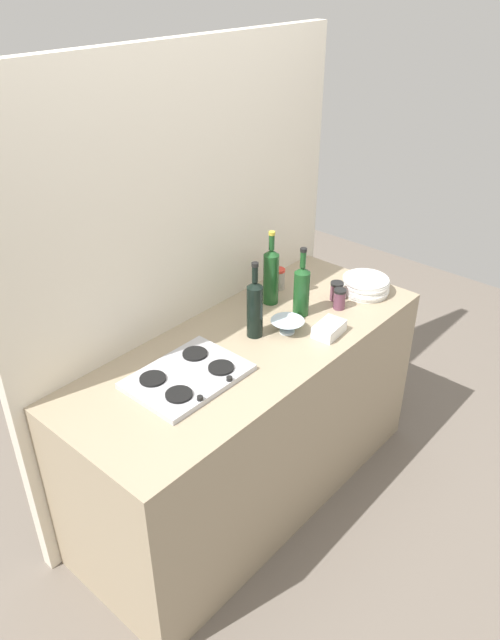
{
  "coord_description": "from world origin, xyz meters",
  "views": [
    {
      "loc": [
        -1.66,
        -1.47,
        2.37
      ],
      "look_at": [
        0.0,
        0.0,
        1.02
      ],
      "focal_mm": 33.92,
      "sensor_mm": 36.0,
      "label": 1
    }
  ],
  "objects_px": {
    "butter_dish": "(329,329)",
    "stovetop_hob": "(188,376)",
    "condiment_jar_spare": "(340,299)",
    "mixing_bowl": "(287,326)",
    "wine_bottle_mid_left": "(255,307)",
    "condiment_jar_front": "(337,291)",
    "condiment_jar_rear": "(279,279)",
    "wine_bottle_leftmost": "(271,275)",
    "plate_stack": "(366,286)",
    "wine_bottle_mid_right": "(302,289)"
  },
  "relations": [
    {
      "from": "condiment_jar_front",
      "to": "condiment_jar_rear",
      "type": "distance_m",
      "value": 0.31
    },
    {
      "from": "wine_bottle_mid_right",
      "to": "condiment_jar_rear",
      "type": "distance_m",
      "value": 0.29
    },
    {
      "from": "wine_bottle_mid_left",
      "to": "butter_dish",
      "type": "relative_size",
      "value": 2.34
    },
    {
      "from": "wine_bottle_mid_left",
      "to": "butter_dish",
      "type": "bearing_deg",
      "value": -47.69
    },
    {
      "from": "butter_dish",
      "to": "stovetop_hob",
      "type": "bearing_deg",
      "value": 160.23
    },
    {
      "from": "butter_dish",
      "to": "condiment_jar_spare",
      "type": "relative_size",
      "value": 1.52
    },
    {
      "from": "stovetop_hob",
      "to": "plate_stack",
      "type": "relative_size",
      "value": 1.96
    },
    {
      "from": "wine_bottle_leftmost",
      "to": "wine_bottle_mid_right",
      "type": "xyz_separation_m",
      "value": [
        0.01,
        -0.18,
        -0.02
      ]
    },
    {
      "from": "wine_bottle_leftmost",
      "to": "condiment_jar_front",
      "type": "distance_m",
      "value": 0.34
    },
    {
      "from": "stovetop_hob",
      "to": "butter_dish",
      "type": "distance_m",
      "value": 0.69
    },
    {
      "from": "butter_dish",
      "to": "condiment_jar_rear",
      "type": "relative_size",
      "value": 1.43
    },
    {
      "from": "mixing_bowl",
      "to": "condiment_jar_rear",
      "type": "xyz_separation_m",
      "value": [
        0.3,
        0.3,
        0.02
      ]
    },
    {
      "from": "stovetop_hob",
      "to": "wine_bottle_mid_left",
      "type": "distance_m",
      "value": 0.45
    },
    {
      "from": "wine_bottle_leftmost",
      "to": "butter_dish",
      "type": "relative_size",
      "value": 2.43
    },
    {
      "from": "wine_bottle_leftmost",
      "to": "condiment_jar_rear",
      "type": "xyz_separation_m",
      "value": [
        0.14,
        0.06,
        -0.09
      ]
    },
    {
      "from": "wine_bottle_mid_left",
      "to": "mixing_bowl",
      "type": "bearing_deg",
      "value": -39.29
    },
    {
      "from": "wine_bottle_leftmost",
      "to": "butter_dish",
      "type": "distance_m",
      "value": 0.41
    },
    {
      "from": "plate_stack",
      "to": "wine_bottle_leftmost",
      "type": "xyz_separation_m",
      "value": [
        -0.39,
        0.3,
        0.11
      ]
    },
    {
      "from": "wine_bottle_mid_left",
      "to": "condiment_jar_front",
      "type": "bearing_deg",
      "value": -9.76
    },
    {
      "from": "wine_bottle_mid_left",
      "to": "butter_dish",
      "type": "distance_m",
      "value": 0.35
    },
    {
      "from": "stovetop_hob",
      "to": "wine_bottle_mid_left",
      "type": "height_order",
      "value": "wine_bottle_mid_left"
    },
    {
      "from": "stovetop_hob",
      "to": "condiment_jar_spare",
      "type": "relative_size",
      "value": 4.59
    },
    {
      "from": "plate_stack",
      "to": "wine_bottle_mid_left",
      "type": "relative_size",
      "value": 0.66
    },
    {
      "from": "condiment_jar_rear",
      "to": "condiment_jar_spare",
      "type": "distance_m",
      "value": 0.35
    },
    {
      "from": "condiment_jar_front",
      "to": "wine_bottle_mid_right",
      "type": "bearing_deg",
      "value": 168.56
    },
    {
      "from": "wine_bottle_mid_left",
      "to": "condiment_jar_rear",
      "type": "distance_m",
      "value": 0.47
    },
    {
      "from": "stovetop_hob",
      "to": "mixing_bowl",
      "type": "xyz_separation_m",
      "value": [
        0.54,
        -0.08,
        0.02
      ]
    },
    {
      "from": "condiment_jar_rear",
      "to": "butter_dish",
      "type": "bearing_deg",
      "value": -113.21
    },
    {
      "from": "wine_bottle_mid_right",
      "to": "butter_dish",
      "type": "height_order",
      "value": "wine_bottle_mid_right"
    },
    {
      "from": "wine_bottle_mid_right",
      "to": "mixing_bowl",
      "type": "bearing_deg",
      "value": -162.64
    },
    {
      "from": "wine_bottle_leftmost",
      "to": "mixing_bowl",
      "type": "height_order",
      "value": "wine_bottle_leftmost"
    },
    {
      "from": "wine_bottle_mid_left",
      "to": "condiment_jar_front",
      "type": "xyz_separation_m",
      "value": [
        0.51,
        -0.09,
        -0.1
      ]
    },
    {
      "from": "plate_stack",
      "to": "mixing_bowl",
      "type": "relative_size",
      "value": 1.55
    },
    {
      "from": "stovetop_hob",
      "to": "wine_bottle_leftmost",
      "type": "height_order",
      "value": "wine_bottle_leftmost"
    },
    {
      "from": "wine_bottle_leftmost",
      "to": "condiment_jar_rear",
      "type": "distance_m",
      "value": 0.18
    },
    {
      "from": "plate_stack",
      "to": "wine_bottle_mid_right",
      "type": "xyz_separation_m",
      "value": [
        -0.38,
        0.12,
        0.09
      ]
    },
    {
      "from": "condiment_jar_spare",
      "to": "butter_dish",
      "type": "bearing_deg",
      "value": -156.33
    },
    {
      "from": "plate_stack",
      "to": "stovetop_hob",
      "type": "bearing_deg",
      "value": 172.27
    },
    {
      "from": "mixing_bowl",
      "to": "condiment_jar_rear",
      "type": "relative_size",
      "value": 1.42
    },
    {
      "from": "condiment_jar_rear",
      "to": "wine_bottle_leftmost",
      "type": "bearing_deg",
      "value": -155.49
    },
    {
      "from": "wine_bottle_leftmost",
      "to": "condiment_jar_spare",
      "type": "bearing_deg",
      "value": -58.82
    },
    {
      "from": "condiment_jar_front",
      "to": "condiment_jar_spare",
      "type": "height_order",
      "value": "condiment_jar_spare"
    },
    {
      "from": "stovetop_hob",
      "to": "condiment_jar_rear",
      "type": "xyz_separation_m",
      "value": [
        0.84,
        0.21,
        0.04
      ]
    },
    {
      "from": "mixing_bowl",
      "to": "condiment_jar_spare",
      "type": "bearing_deg",
      "value": -9.06
    },
    {
      "from": "wine_bottle_leftmost",
      "to": "wine_bottle_mid_left",
      "type": "relative_size",
      "value": 1.04
    },
    {
      "from": "plate_stack",
      "to": "condiment_jar_spare",
      "type": "xyz_separation_m",
      "value": [
        -0.22,
        0.01,
        0.01
      ]
    },
    {
      "from": "butter_dish",
      "to": "mixing_bowl",
      "type": "bearing_deg",
      "value": 125.64
    },
    {
      "from": "wine_bottle_mid_left",
      "to": "mixing_bowl",
      "type": "relative_size",
      "value": 2.35
    },
    {
      "from": "wine_bottle_mid_right",
      "to": "condiment_jar_rear",
      "type": "bearing_deg",
      "value": 61.31
    },
    {
      "from": "condiment_jar_front",
      "to": "condiment_jar_spare",
      "type": "relative_size",
      "value": 0.93
    }
  ]
}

